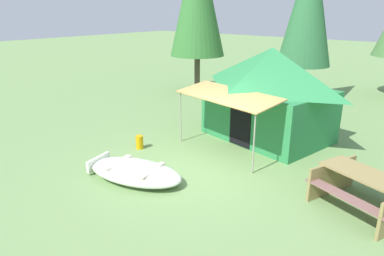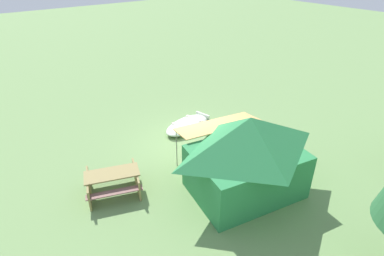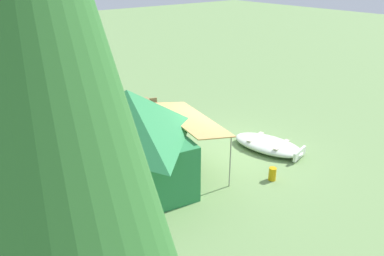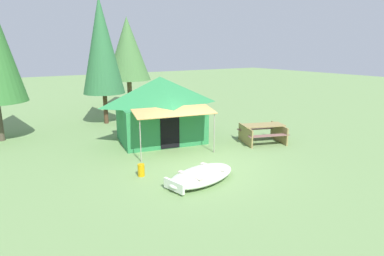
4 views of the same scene
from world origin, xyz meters
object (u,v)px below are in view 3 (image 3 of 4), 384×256
(beached_rowboat, at_px, (268,145))
(fuel_can, at_px, (272,174))
(canvas_cabin_tent, at_px, (130,137))
(picnic_table, at_px, (144,112))
(cooler_box, at_px, (145,152))
(pine_tree_back_right, at_px, (53,167))

(beached_rowboat, bearing_deg, fuel_can, 134.22)
(canvas_cabin_tent, distance_m, picnic_table, 4.33)
(canvas_cabin_tent, height_order, picnic_table, canvas_cabin_tent)
(canvas_cabin_tent, height_order, cooler_box, canvas_cabin_tent)
(canvas_cabin_tent, xyz_separation_m, pine_tree_back_right, (-5.70, 3.68, 2.92))
(picnic_table, distance_m, pine_tree_back_right, 11.66)
(beached_rowboat, height_order, fuel_can, fuel_can)
(beached_rowboat, bearing_deg, pine_tree_back_right, 120.02)
(cooler_box, bearing_deg, fuel_can, -148.64)
(pine_tree_back_right, bearing_deg, picnic_table, -34.07)
(fuel_can, bearing_deg, canvas_cabin_tent, 53.51)
(fuel_can, bearing_deg, cooler_box, 31.36)
(beached_rowboat, distance_m, canvas_cabin_tent, 4.72)
(canvas_cabin_tent, distance_m, fuel_can, 4.05)
(beached_rowboat, distance_m, pine_tree_back_right, 10.27)
(cooler_box, bearing_deg, canvas_cabin_tent, 135.86)
(picnic_table, relative_size, pine_tree_back_right, 0.30)
(canvas_cabin_tent, bearing_deg, cooler_box, -44.14)
(fuel_can, bearing_deg, picnic_table, 6.27)
(beached_rowboat, relative_size, pine_tree_back_right, 0.37)
(cooler_box, xyz_separation_m, pine_tree_back_right, (-6.78, 4.73, 4.15))
(beached_rowboat, distance_m, picnic_table, 4.84)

